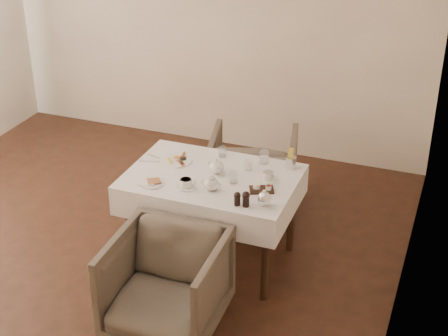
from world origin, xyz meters
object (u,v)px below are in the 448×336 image
Objects in this scene: teapot_centre at (217,166)px; breakfast_plate at (176,160)px; table at (212,189)px; armchair_far at (253,171)px; armchair_near at (166,284)px.

breakfast_plate is at bearing -172.07° from teapot_centre.
teapot_centre reaches higher than table.
armchair_far is 0.96m from breakfast_plate.
table is 8.18× the size of teapot_centre.
armchair_far is (0.03, 0.91, -0.29)m from table.
teapot_centre is at bearing 76.15° from armchair_far.
armchair_near is 4.88× the size of teapot_centre.
armchair_near is at bearing -89.86° from table.
breakfast_plate is (-0.38, -0.78, 0.41)m from armchair_far.
teapot_centre is (0.37, -0.08, 0.05)m from breakfast_plate.
table is 0.90m from armchair_near.
armchair_near is 0.99× the size of armchair_far.
breakfast_plate reaches higher than armchair_far.
table reaches higher than armchair_near.
breakfast_plate is at bearing 50.79° from armchair_far.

